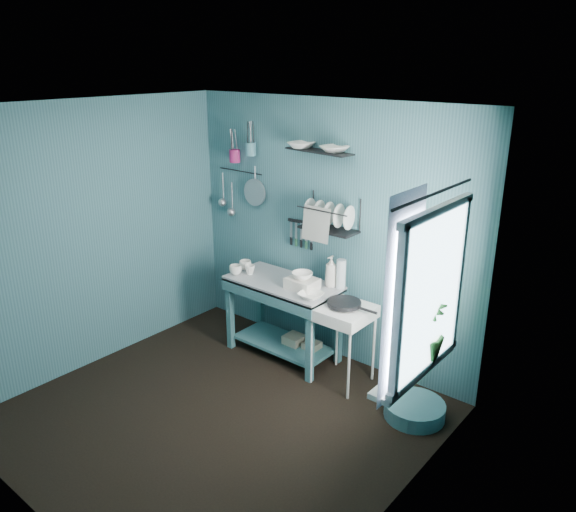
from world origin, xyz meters
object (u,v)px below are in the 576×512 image
Objects in this scene: work_counter at (283,318)px; hotplate_stand at (343,345)px; potted_plant at (425,329)px; storage_tin_large at (294,345)px; utensil_cup_teal at (251,149)px; floor_basin at (414,410)px; water_bottle at (341,274)px; storage_tin_small at (312,351)px; soap_bottle at (331,271)px; frying_pan at (344,303)px; mug_left at (236,270)px; dish_rack at (329,214)px; utensil_cup_magenta at (235,156)px; mug_mid at (250,270)px; colander at (255,192)px; mug_right at (245,265)px; wash_tub at (302,284)px.

hotplate_stand is (0.74, -0.04, -0.02)m from work_counter.
potted_plant is 2.20× the size of storage_tin_large.
utensil_cup_teal reaches higher than floor_basin.
water_bottle is 0.87m from storage_tin_small.
floor_basin is at bearing -15.69° from soap_bottle.
water_bottle is 0.93× the size of frying_pan.
water_bottle is at bearing -2.80° from utensil_cup_teal.
frying_pan is (1.22, 0.12, -0.05)m from mug_left.
water_bottle is 1.36m from floor_basin.
utensil_cup_magenta reaches higher than dish_rack.
water_bottle is at bearing 17.28° from mug_mid.
colander is at bearing 166.34° from storage_tin_small.
soap_bottle is at bearing 149.80° from potted_plant.
floor_basin is at bearing -17.00° from dish_rack.
mug_left is 1.07m from water_bottle.
mug_right is 0.56× the size of storage_tin_large.
potted_plant is (2.39, -0.88, -0.45)m from colander.
hotplate_stand is (0.49, -0.02, -0.47)m from wash_tub.
mug_left is at bearing -71.67° from colander.
dish_rack is (0.11, 0.25, 0.64)m from wash_tub.
mug_left is at bearing -156.10° from dish_rack.
utensil_cup_teal reaches higher than utensil_cup_magenta.
soap_bottle is (0.92, 0.20, 0.10)m from mug_right.
utensil_cup_magenta is (-1.61, 0.31, 1.08)m from frying_pan.
utensil_cup_magenta is 0.59× the size of storage_tin_large.
work_counter is 0.31m from storage_tin_large.
mug_left is 0.16m from mug_right.
water_bottle is at bearing 12.17° from mug_right.
mug_right is 1.05m from water_bottle.
potted_plant is at bearing -24.29° from storage_tin_small.
potted_plant is at bearing -31.03° from hotplate_stand.
soap_bottle is 0.42m from frying_pan.
wash_tub is 0.75m from storage_tin_large.
dish_rack is 1.66m from potted_plant.
wash_tub is at bearing 10.86° from mug_left.
mug_right is 2.34m from potted_plant.
utensil_cup_teal is (-0.15, 0.28, 1.13)m from mug_right.
floor_basin is at bearing -15.74° from work_counter.
wash_tub is 1.27× the size of storage_tin_large.
mug_mid is 0.95m from water_bottle.
mug_left is (-0.48, -0.16, 0.44)m from work_counter.
hotplate_stand is at bearing -1.67° from mug_right.
colander is at bearing 175.68° from water_bottle.
dish_rack is at bearing 65.78° from wash_tub.
floor_basin is (1.90, -0.05, -0.77)m from mug_mid.
utensil_cup_teal reaches higher than work_counter.
work_counter is 1.72m from utensil_cup_teal.
dish_rack is at bearing 144.86° from frying_pan.
dish_rack is 2.75× the size of storage_tin_small.
frying_pan is at bearing 1.23° from mug_mid.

